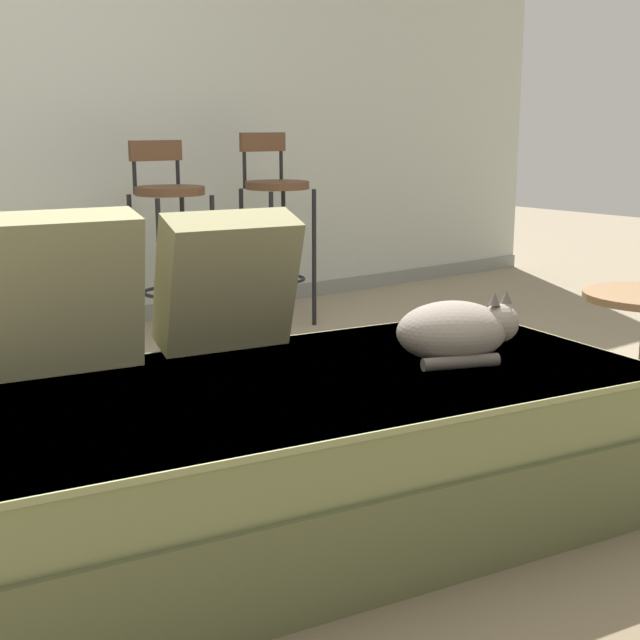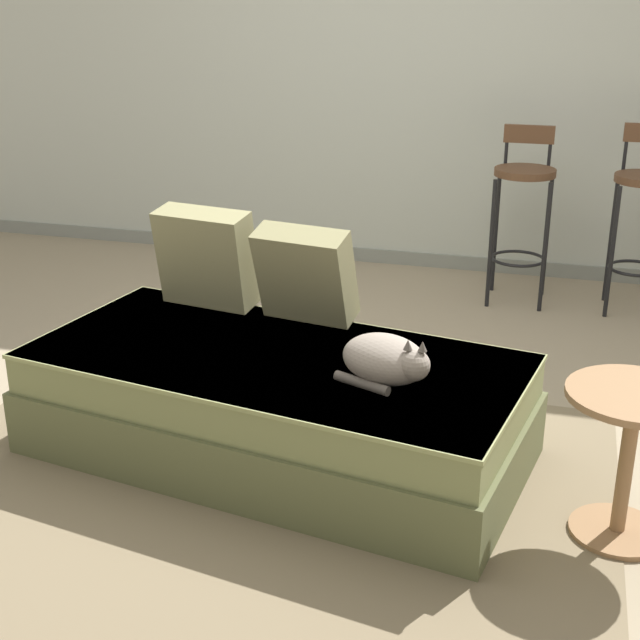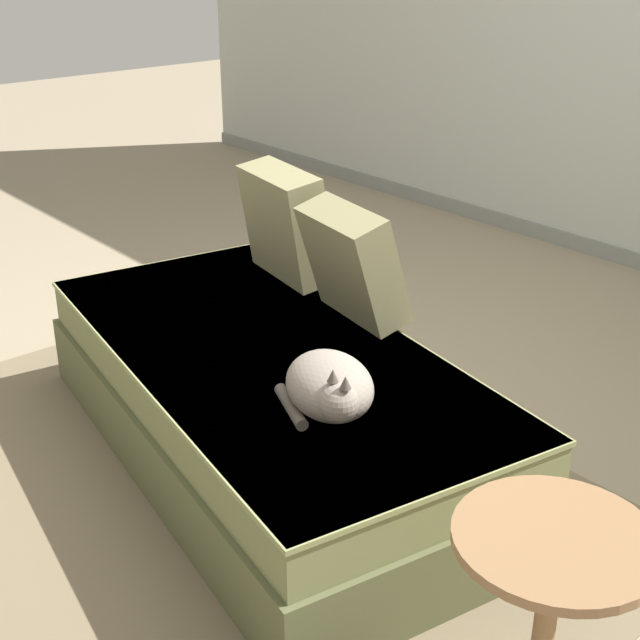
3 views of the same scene
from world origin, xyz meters
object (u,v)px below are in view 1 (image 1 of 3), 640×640
object	(u,v)px
couch	(299,453)
throw_pillow_corner	(60,293)
throw_pillow_middle	(227,281)
bar_stool_by_doorway	(276,211)
bar_stool_near_window	(170,221)
cat	(457,331)

from	to	relation	value
couch	throw_pillow_corner	xyz separation A→B (m)	(-0.45, 0.45, 0.42)
couch	throw_pillow_middle	bearing A→B (deg)	87.75
throw_pillow_middle	bar_stool_by_doorway	bearing A→B (deg)	50.95
throw_pillow_middle	bar_stool_near_window	xyz separation A→B (m)	(0.76, 1.73, -0.02)
cat	bar_stool_by_doorway	xyz separation A→B (m)	(0.96, 2.23, 0.11)
bar_stool_by_doorway	cat	bearing A→B (deg)	-113.38
throw_pillow_corner	bar_stool_near_window	distance (m)	2.06
throw_pillow_middle	couch	bearing A→B (deg)	-92.25
cat	bar_stool_by_doorway	distance (m)	2.43
throw_pillow_corner	cat	bearing A→B (deg)	-32.15
bar_stool_near_window	bar_stool_by_doorway	world-z (taller)	bar_stool_by_doorway
couch	throw_pillow_corner	world-z (taller)	throw_pillow_corner
throw_pillow_middle	bar_stool_by_doorway	distance (m)	2.23
throw_pillow_corner	throw_pillow_middle	xyz separation A→B (m)	(0.47, -0.08, -0.01)
throw_pillow_corner	bar_stool_by_doorway	bearing A→B (deg)	41.39
bar_stool_near_window	throw_pillow_corner	bearing A→B (deg)	-126.74
cat	bar_stool_near_window	world-z (taller)	bar_stool_near_window
throw_pillow_middle	bar_stool_by_doorway	size ratio (longest dim) A/B	0.41
couch	throw_pillow_middle	xyz separation A→B (m)	(0.01, 0.36, 0.41)
throw_pillow_middle	cat	size ratio (longest dim) A/B	1.10
cat	bar_stool_near_window	size ratio (longest dim) A/B	0.39
cat	bar_stool_near_window	distance (m)	2.25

